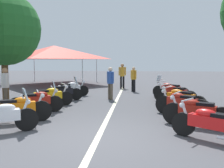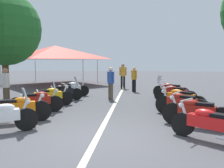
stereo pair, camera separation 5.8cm
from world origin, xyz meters
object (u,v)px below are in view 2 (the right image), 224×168
(motorcycle_right_row_1, at_px, (196,112))
(motorcycle_right_row_5, at_px, (170,90))
(motorcycle_right_row_3, at_px, (180,98))
(motorcycle_right_row_2, at_px, (181,103))
(event_tent, at_px, (55,52))
(motorcycle_right_row_0, at_px, (211,124))
(bystander_1, at_px, (134,77))
(motorcycle_left_row_3, at_px, (49,96))
(bystander_0, at_px, (111,81))
(motorcycle_right_row_4, at_px, (174,93))
(motorcycle_left_row_2, at_px, (37,101))
(bystander_2, at_px, (6,84))
(motorcycle_left_row_1, at_px, (17,108))
(bystander_4, at_px, (123,74))
(motorcycle_left_row_4, at_px, (63,92))
(motorcycle_left_row_5, at_px, (70,89))
(roadside_tree_0, at_px, (4,29))

(motorcycle_right_row_1, xyz_separation_m, motorcycle_right_row_5, (5.58, 0.04, -0.00))
(motorcycle_right_row_1, relative_size, motorcycle_right_row_3, 1.09)
(motorcycle_right_row_2, relative_size, motorcycle_right_row_3, 0.99)
(event_tent, bearing_deg, motorcycle_right_row_0, -147.81)
(motorcycle_right_row_3, xyz_separation_m, bystander_1, (5.36, 1.98, 0.47))
(motorcycle_left_row_3, relative_size, bystander_0, 1.15)
(motorcycle_right_row_0, height_order, motorcycle_right_row_4, motorcycle_right_row_4)
(motorcycle_right_row_0, relative_size, motorcycle_right_row_2, 1.01)
(motorcycle_left_row_2, xyz_separation_m, bystander_2, (1.03, 1.81, 0.52))
(motorcycle_right_row_2, xyz_separation_m, motorcycle_right_row_3, (1.39, -0.20, -0.02))
(motorcycle_left_row_1, xyz_separation_m, bystander_4, (9.95, -2.77, 0.57))
(motorcycle_left_row_3, distance_m, motorcycle_left_row_4, 1.57)
(bystander_1, relative_size, event_tent, 0.24)
(motorcycle_right_row_2, xyz_separation_m, event_tent, (10.81, 8.32, 2.18))
(motorcycle_right_row_1, relative_size, motorcycle_right_row_2, 1.10)
(motorcycle_right_row_1, relative_size, event_tent, 0.29)
(motorcycle_left_row_1, height_order, motorcycle_right_row_4, motorcycle_left_row_1)
(motorcycle_right_row_0, distance_m, motorcycle_right_row_5, 6.92)
(bystander_1, bearing_deg, motorcycle_right_row_1, 64.15)
(motorcycle_right_row_3, relative_size, motorcycle_right_row_5, 1.01)
(motorcycle_left_row_1, relative_size, event_tent, 0.30)
(motorcycle_left_row_2, xyz_separation_m, bystander_0, (3.42, -2.45, 0.50))
(motorcycle_left_row_5, bearing_deg, motorcycle_right_row_0, -79.17)
(motorcycle_left_row_5, distance_m, event_tent, 7.60)
(motorcycle_left_row_4, distance_m, motorcycle_right_row_2, 5.95)
(motorcycle_left_row_3, xyz_separation_m, motorcycle_right_row_0, (-4.08, -5.58, 0.00))
(motorcycle_left_row_4, distance_m, roadside_tree_0, 4.30)
(motorcycle_left_row_1, bearing_deg, motorcycle_right_row_4, 11.70)
(bystander_1, relative_size, roadside_tree_0, 0.29)
(motorcycle_right_row_4, bearing_deg, motorcycle_left_row_5, 18.63)
(motorcycle_right_row_0, height_order, motorcycle_right_row_1, motorcycle_right_row_1)
(motorcycle_left_row_4, distance_m, motorcycle_right_row_1, 6.90)
(motorcycle_right_row_4, xyz_separation_m, bystander_0, (0.66, 3.08, 0.51))
(motorcycle_left_row_1, xyz_separation_m, motorcycle_right_row_0, (-1.30, -5.59, -0.02))
(motorcycle_left_row_4, height_order, event_tent, event_tent)
(motorcycle_right_row_3, bearing_deg, bystander_2, 38.81)
(motorcycle_left_row_2, height_order, motorcycle_right_row_5, motorcycle_right_row_5)
(bystander_2, distance_m, roadside_tree_0, 3.32)
(motorcycle_right_row_3, bearing_deg, motorcycle_left_row_5, 9.02)
(motorcycle_left_row_5, bearing_deg, motorcycle_right_row_1, -73.37)
(motorcycle_right_row_1, distance_m, bystander_1, 8.43)
(motorcycle_left_row_1, xyz_separation_m, motorcycle_right_row_4, (4.30, -5.53, -0.01))
(motorcycle_left_row_1, height_order, bystander_2, bystander_2)
(motorcycle_left_row_3, bearing_deg, bystander_2, 154.73)
(motorcycle_left_row_4, bearing_deg, roadside_tree_0, 155.08)
(motorcycle_left_row_3, xyz_separation_m, motorcycle_right_row_2, (-1.31, -5.35, 0.02))
(bystander_0, bearing_deg, roadside_tree_0, 142.37)
(motorcycle_left_row_3, distance_m, motorcycle_right_row_2, 5.51)
(motorcycle_left_row_4, height_order, bystander_4, bystander_4)
(motorcycle_left_row_2, xyz_separation_m, motorcycle_left_row_5, (4.15, -0.13, -0.01))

